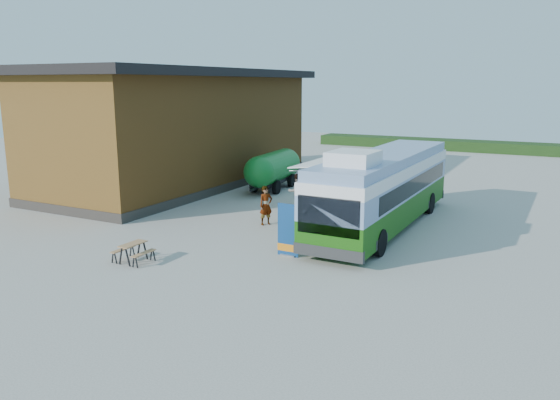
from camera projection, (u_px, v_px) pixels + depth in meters
The scene contains 10 objects.
ground at pixel (237, 242), 23.11m from camera, with size 100.00×100.00×0.00m, color #BCB7AD.
barn at pixel (181, 130), 35.78m from camera, with size 9.60×21.20×7.50m.
hedge at pixel (518, 148), 52.30m from camera, with size 40.00×3.00×1.00m, color #264419.
bus at pixel (384, 187), 25.12m from camera, with size 2.96×13.10×4.01m.
awning at pixel (340, 163), 25.62m from camera, with size 2.99×4.79×0.55m.
banner at pixel (288, 235), 21.09m from camera, with size 0.91×0.19×2.09m.
picnic_table at pixel (133, 248), 20.46m from camera, with size 1.30×1.16×0.73m.
person_a at pixel (266, 205), 25.82m from camera, with size 0.68×0.45×1.86m, color #999999.
person_b at pixel (297, 191), 29.09m from camera, with size 0.92×0.72×1.90m, color #999999.
slurry_tanker at pixel (273, 168), 34.32m from camera, with size 2.31×6.44×2.38m.
Camera 1 is at (11.92, -18.85, 6.60)m, focal length 35.00 mm.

